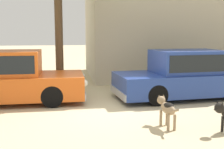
% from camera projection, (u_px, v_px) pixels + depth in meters
% --- Properties ---
extents(ground_plane, '(80.00, 80.00, 0.00)m').
position_uv_depth(ground_plane, '(104.00, 108.00, 8.09)').
color(ground_plane, '#CCB78E').
extents(parked_sedan_nearest, '(4.63, 1.78, 1.53)m').
position_uv_depth(parked_sedan_nearest, '(6.00, 78.00, 8.62)').
color(parked_sedan_nearest, '#D15619').
rests_on(parked_sedan_nearest, ground_plane).
extents(parked_sedan_second, '(4.87, 2.13, 1.51)m').
position_uv_depth(parked_sedan_second, '(188.00, 74.00, 9.33)').
color(parked_sedan_second, navy).
rests_on(parked_sedan_second, ground_plane).
extents(stray_dog_spotted, '(0.25, 0.97, 0.67)m').
position_uv_depth(stray_dog_spotted, '(167.00, 108.00, 6.40)').
color(stray_dog_spotted, '#997F60').
rests_on(stray_dog_spotted, ground_plane).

